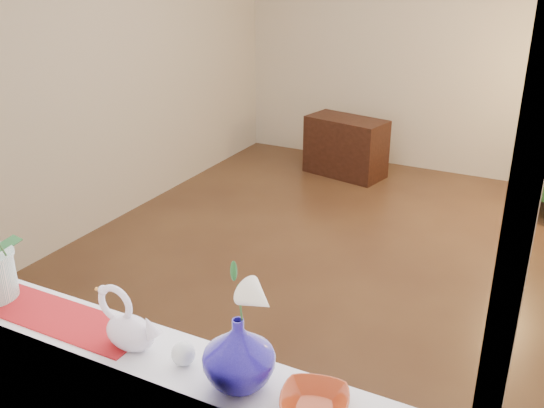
% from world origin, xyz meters
% --- Properties ---
extents(ground, '(5.00, 5.00, 0.00)m').
position_xyz_m(ground, '(0.00, 0.00, 0.00)').
color(ground, '#3D2519').
rests_on(ground, ground).
extents(wall_back, '(4.50, 0.10, 2.70)m').
position_xyz_m(wall_back, '(0.00, 2.50, 1.35)').
color(wall_back, beige).
rests_on(wall_back, ground).
extents(wall_front, '(4.50, 0.10, 2.70)m').
position_xyz_m(wall_front, '(0.00, -2.50, 1.35)').
color(wall_front, beige).
rests_on(wall_front, ground).
extents(wall_left, '(0.10, 5.00, 2.70)m').
position_xyz_m(wall_left, '(-2.25, 0.00, 1.35)').
color(wall_left, beige).
rests_on(wall_left, ground).
extents(windowsill, '(2.20, 0.26, 0.04)m').
position_xyz_m(windowsill, '(0.00, -2.37, 0.90)').
color(windowsill, white).
rests_on(windowsill, window_apron).
extents(window_frame, '(2.22, 0.06, 1.60)m').
position_xyz_m(window_frame, '(0.00, -2.47, 1.70)').
color(window_frame, white).
rests_on(window_frame, windowsill).
extents(runner, '(0.70, 0.20, 0.01)m').
position_xyz_m(runner, '(-0.38, -2.37, 0.92)').
color(runner, maroon).
rests_on(runner, windowsill).
extents(swan, '(0.27, 0.19, 0.21)m').
position_xyz_m(swan, '(-0.03, -2.39, 1.02)').
color(swan, silver).
rests_on(swan, windowsill).
extents(blue_vase, '(0.30, 0.30, 0.26)m').
position_xyz_m(blue_vase, '(0.38, -2.38, 1.05)').
color(blue_vase, '#110966').
rests_on(blue_vase, windowsill).
extents(lily, '(0.15, 0.08, 0.20)m').
position_xyz_m(lily, '(0.38, -2.38, 1.28)').
color(lily, silver).
rests_on(lily, blue_vase).
extents(paperweight, '(0.10, 0.10, 0.08)m').
position_xyz_m(paperweight, '(0.17, -2.38, 0.96)').
color(paperweight, silver).
rests_on(paperweight, windowsill).
extents(amber_dish, '(0.21, 0.21, 0.04)m').
position_xyz_m(amber_dish, '(0.62, -2.38, 0.94)').
color(amber_dish, '#9B3112').
rests_on(amber_dish, windowsill).
extents(side_table, '(0.85, 0.55, 0.59)m').
position_xyz_m(side_table, '(-0.90, 1.94, 0.30)').
color(side_table, black).
rests_on(side_table, ground).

